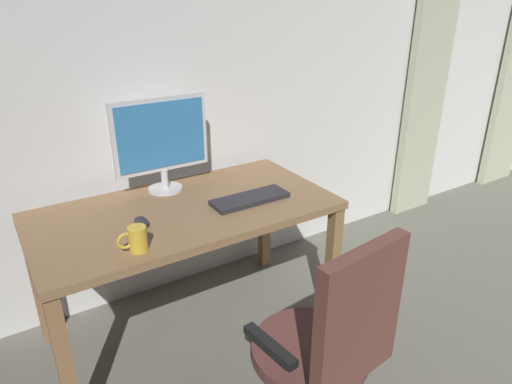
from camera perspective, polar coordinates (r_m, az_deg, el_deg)
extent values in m
cube|color=silver|center=(3.48, 14.16, 18.59)|extent=(5.36, 0.10, 2.89)
cube|color=#B7B99D|center=(3.83, 20.87, 15.14)|extent=(0.40, 0.06, 2.48)
cube|color=olive|center=(2.28, -8.78, -2.34)|extent=(1.45, 0.75, 0.04)
cube|color=olive|center=(2.54, 9.44, -9.05)|extent=(0.06, 0.06, 0.70)
cube|color=olive|center=(2.08, -22.54, -19.55)|extent=(0.06, 0.06, 0.70)
cube|color=#896344|center=(3.00, 1.03, -3.27)|extent=(0.06, 0.06, 0.70)
cube|color=#8F6440|center=(2.62, -25.46, -10.25)|extent=(0.06, 0.06, 0.70)
cylinder|color=brown|center=(1.82, 6.73, -18.90)|extent=(0.49, 0.49, 0.05)
cube|color=brown|center=(1.55, 12.67, -14.95)|extent=(0.38, 0.09, 0.50)
cube|color=black|center=(1.63, 1.72, -18.52)|extent=(0.07, 0.24, 0.03)
cube|color=black|center=(1.86, 11.41, -12.95)|extent=(0.07, 0.24, 0.03)
cylinder|color=silver|center=(2.49, -11.16, 0.42)|extent=(0.18, 0.18, 0.01)
cylinder|color=silver|center=(2.47, -11.26, 1.61)|extent=(0.04, 0.04, 0.10)
cube|color=silver|center=(2.40, -11.76, 7.00)|extent=(0.50, 0.03, 0.38)
cube|color=teal|center=(2.38, -11.61, 6.91)|extent=(0.46, 0.01, 0.34)
cube|color=#232328|center=(2.31, -0.75, -0.84)|extent=(0.40, 0.14, 0.02)
ellipsoid|color=#232328|center=(2.13, -14.05, -3.61)|extent=(0.06, 0.10, 0.04)
cylinder|color=gold|center=(1.93, -14.45, -5.64)|extent=(0.08, 0.08, 0.11)
torus|color=gold|center=(1.91, -15.89, -5.86)|extent=(0.07, 0.01, 0.07)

